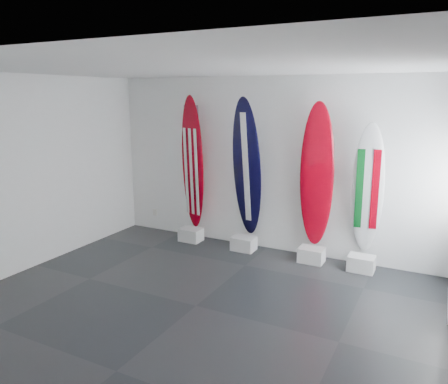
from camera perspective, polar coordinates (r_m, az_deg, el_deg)
The scene contains 14 objects.
floor at distance 5.86m, azimuth -3.69°, elevation -14.69°, with size 6.00×6.00×0.00m, color black.
ceiling at distance 5.22m, azimuth -4.18°, elevation 16.04°, with size 6.00×6.00×0.00m, color white.
wall_back at distance 7.55m, azimuth 5.95°, elevation 3.53°, with size 6.00×6.00×0.00m, color white.
wall_front at distance 3.54m, azimuth -25.56°, elevation -8.27°, with size 6.00×6.00×0.00m, color white.
wall_left at distance 7.33m, azimuth -24.43°, elevation 2.18°, with size 5.00×5.00×0.00m, color white.
display_block_usa at distance 8.22m, azimuth -4.36°, elevation -5.60°, with size 0.40×0.30×0.24m, color silver.
surfboard_usa at distance 7.98m, azimuth -4.14°, elevation 3.80°, with size 0.55×0.08×2.45m, color #8C000F.
display_block_navy at distance 7.73m, azimuth 2.60°, elevation -6.77°, with size 0.40×0.30×0.24m, color silver.
surfboard_navy at distance 7.48m, azimuth 3.02°, elevation 3.12°, with size 0.55×0.08×2.44m, color black.
display_block_swiss at distance 7.33m, azimuth 11.41°, elevation -8.11°, with size 0.40×0.30×0.24m, color silver.
surfboard_swiss at distance 7.08m, azimuth 12.09°, elevation 2.05°, with size 0.54×0.08×2.37m, color #8C000F.
display_block_italy at distance 7.18m, azimuth 17.57°, elevation -8.93°, with size 0.40×0.30×0.24m, color silver.
surfboard_italy at distance 6.95m, azimuth 18.34°, elevation 0.25°, with size 0.47×0.08×2.10m, color silver.
wall_outlet at distance 8.95m, azimuth -9.04°, elevation -2.66°, with size 0.09×0.02×0.13m, color silver.
Camera 1 is at (2.71, -4.45, 2.69)m, focal length 34.83 mm.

